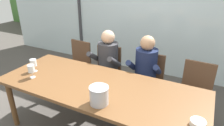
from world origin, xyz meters
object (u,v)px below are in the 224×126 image
(dining_table, at_px, (99,90))
(chair_right_of_center, at_px, (196,89))
(chair_near_curtain, at_px, (78,61))
(tasting_bowl, at_px, (198,123))
(chair_left_of_center, at_px, (107,68))
(chair_center, at_px, (148,78))
(person_navy_polo, at_px, (144,71))
(ice_bucket_primary, at_px, (99,95))
(person_charcoal_jacket, at_px, (106,63))
(wine_glass_near_bucket, at_px, (31,69))
(wine_glass_by_left_taster, at_px, (33,63))

(dining_table, bearing_deg, chair_right_of_center, 40.89)
(chair_near_curtain, height_order, tasting_bowl, chair_near_curtain)
(chair_near_curtain, xyz_separation_m, chair_left_of_center, (0.61, -0.01, 0.00))
(chair_center, bearing_deg, person_navy_polo, -99.36)
(person_navy_polo, bearing_deg, ice_bucket_primary, -100.77)
(dining_table, distance_m, person_charcoal_jacket, 0.82)
(chair_near_curtain, distance_m, chair_right_of_center, 2.02)
(person_charcoal_jacket, height_order, person_navy_polo, same)
(person_charcoal_jacket, relative_size, wine_glass_near_bucket, 6.79)
(person_navy_polo, relative_size, tasting_bowl, 8.68)
(dining_table, relative_size, chair_near_curtain, 2.90)
(dining_table, height_order, person_charcoal_jacket, person_charcoal_jacket)
(chair_left_of_center, bearing_deg, chair_near_curtain, 171.51)
(wine_glass_near_bucket, bearing_deg, dining_table, 14.21)
(dining_table, xyz_separation_m, chair_center, (0.35, 0.90, -0.18))
(dining_table, relative_size, wine_glass_near_bucket, 14.38)
(chair_near_curtain, height_order, wine_glass_near_bucket, wine_glass_near_bucket)
(chair_left_of_center, xyz_separation_m, wine_glass_by_left_taster, (-0.59, -0.98, 0.37))
(person_charcoal_jacket, relative_size, ice_bucket_primary, 5.85)
(chair_center, xyz_separation_m, ice_bucket_primary, (-0.16, -1.21, 0.35))
(chair_right_of_center, xyz_separation_m, person_charcoal_jacket, (-1.36, -0.14, 0.17))
(chair_left_of_center, height_order, chair_right_of_center, same)
(dining_table, relative_size, wine_glass_by_left_taster, 14.38)
(chair_left_of_center, xyz_separation_m, person_charcoal_jacket, (0.05, -0.15, 0.17))
(chair_left_of_center, distance_m, person_navy_polo, 0.73)
(chair_center, relative_size, wine_glass_near_bucket, 4.95)
(person_navy_polo, bearing_deg, chair_near_curtain, 169.39)
(wine_glass_near_bucket, bearing_deg, tasting_bowl, 0.49)
(chair_left_of_center, relative_size, chair_right_of_center, 1.00)
(wine_glass_near_bucket, bearing_deg, chair_left_of_center, 66.83)
(chair_near_curtain, height_order, ice_bucket_primary, ice_bucket_primary)
(chair_center, xyz_separation_m, person_charcoal_jacket, (-0.67, -0.14, 0.17))
(chair_left_of_center, distance_m, wine_glass_by_left_taster, 1.20)
(ice_bucket_primary, distance_m, wine_glass_near_bucket, 1.05)
(dining_table, xyz_separation_m, chair_right_of_center, (1.03, 0.90, -0.18))
(ice_bucket_primary, height_order, tasting_bowl, ice_bucket_primary)
(chair_center, relative_size, tasting_bowl, 6.33)
(chair_left_of_center, distance_m, ice_bucket_primary, 1.38)
(chair_near_curtain, distance_m, ice_bucket_primary, 1.73)
(chair_near_curtain, xyz_separation_m, person_charcoal_jacket, (0.66, -0.16, 0.17))
(tasting_bowl, bearing_deg, wine_glass_near_bucket, -179.51)
(person_charcoal_jacket, xyz_separation_m, wine_glass_near_bucket, (-0.53, -0.97, 0.19))
(tasting_bowl, relative_size, wine_glass_by_left_taster, 0.78)
(chair_near_curtain, relative_size, tasting_bowl, 6.33)
(chair_near_curtain, xyz_separation_m, chair_center, (1.33, -0.01, 0.00))
(chair_left_of_center, xyz_separation_m, person_navy_polo, (0.70, -0.15, 0.17))
(chair_center, height_order, ice_bucket_primary, ice_bucket_primary)
(chair_center, xyz_separation_m, wine_glass_near_bucket, (-1.20, -1.12, 0.37))
(person_navy_polo, bearing_deg, dining_table, -116.69)
(chair_left_of_center, relative_size, ice_bucket_primary, 4.27)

